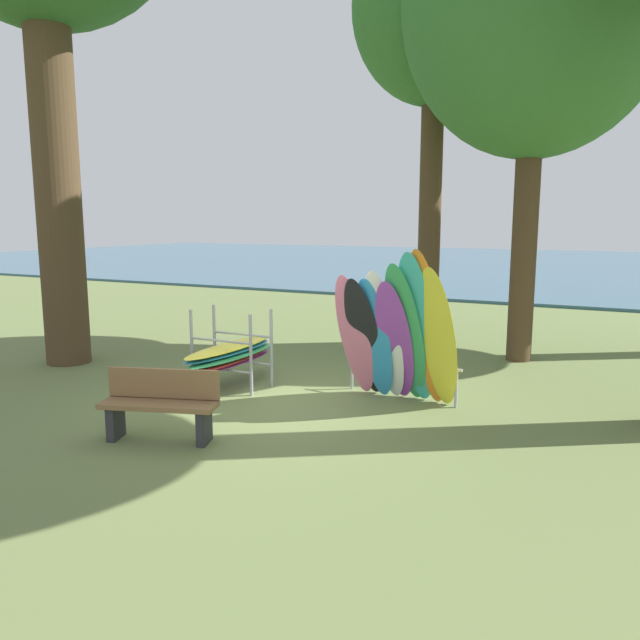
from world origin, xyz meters
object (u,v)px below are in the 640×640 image
tree_far_right_back (436,12)px  leaning_board_pile (396,336)px  park_bench (161,403)px  board_storage_rack (230,354)px  tree_far_left_back (537,1)px

tree_far_right_back → leaning_board_pile: (0.90, -4.57, -5.74)m
park_bench → leaning_board_pile: bearing=52.3°
board_storage_rack → park_bench: board_storage_rack is taller
board_storage_rack → park_bench: bearing=-75.4°
tree_far_right_back → park_bench: size_ratio=6.02×
tree_far_left_back → park_bench: tree_far_left_back is taller
tree_far_left_back → tree_far_right_back: tree_far_left_back is taller
tree_far_left_back → leaning_board_pile: (-1.15, -3.72, -5.39)m
tree_far_right_back → leaning_board_pile: bearing=-78.8°
tree_far_left_back → park_bench: bearing=-116.7°
board_storage_rack → leaning_board_pile: bearing=6.0°
tree_far_right_back → board_storage_rack: size_ratio=4.14×
park_bench → tree_far_left_back: bearing=63.3°
leaning_board_pile → board_storage_rack: (-2.67, -0.28, -0.47)m
leaning_board_pile → park_bench: 3.39m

